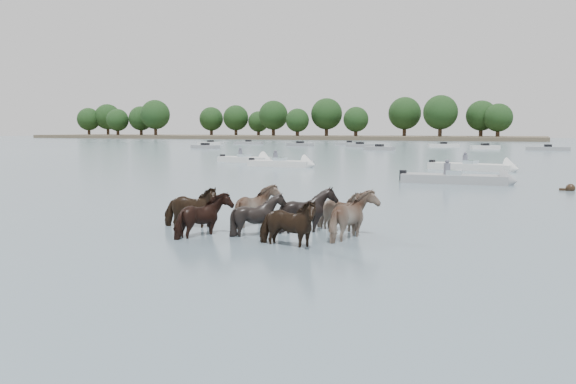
% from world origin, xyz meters
% --- Properties ---
extents(ground, '(400.00, 400.00, 0.00)m').
position_xyz_m(ground, '(0.00, 0.00, 0.00)').
color(ground, slate).
rests_on(ground, ground).
extents(shoreline, '(160.00, 30.00, 1.00)m').
position_xyz_m(shoreline, '(-70.00, 150.00, 0.50)').
color(shoreline, '#4C4233').
rests_on(shoreline, ground).
extents(pony_herd, '(6.94, 3.90, 1.58)m').
position_xyz_m(pony_herd, '(0.43, 1.21, 0.50)').
color(pony_herd, black).
rests_on(pony_herd, ground).
extents(swimming_pony, '(0.72, 0.44, 0.44)m').
position_xyz_m(swimming_pony, '(8.70, 17.41, 0.10)').
color(swimming_pony, black).
rests_on(swimming_pony, ground).
extents(motorboat_a, '(5.66, 1.62, 1.92)m').
position_xyz_m(motorboat_a, '(-10.81, 28.64, 0.23)').
color(motorboat_a, silver).
rests_on(motorboat_a, ground).
extents(motorboat_b, '(6.28, 1.76, 1.92)m').
position_xyz_m(motorboat_b, '(3.86, 19.32, 0.22)').
color(motorboat_b, gray).
rests_on(motorboat_b, ground).
extents(motorboat_c, '(6.64, 3.29, 1.92)m').
position_xyz_m(motorboat_c, '(3.59, 30.19, 0.22)').
color(motorboat_c, silver).
rests_on(motorboat_c, ground).
extents(motorboat_f, '(5.57, 2.24, 1.92)m').
position_xyz_m(motorboat_f, '(-16.32, 33.04, 0.23)').
color(motorboat_f, silver).
rests_on(motorboat_f, ground).
extents(distant_flotilla, '(105.60, 28.69, 0.93)m').
position_xyz_m(distant_flotilla, '(-0.33, 77.34, 0.26)').
color(distant_flotilla, silver).
rests_on(distant_flotilla, ground).
extents(treeline, '(144.59, 20.30, 12.22)m').
position_xyz_m(treeline, '(-70.82, 148.19, 6.73)').
color(treeline, '#382619').
rests_on(treeline, ground).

